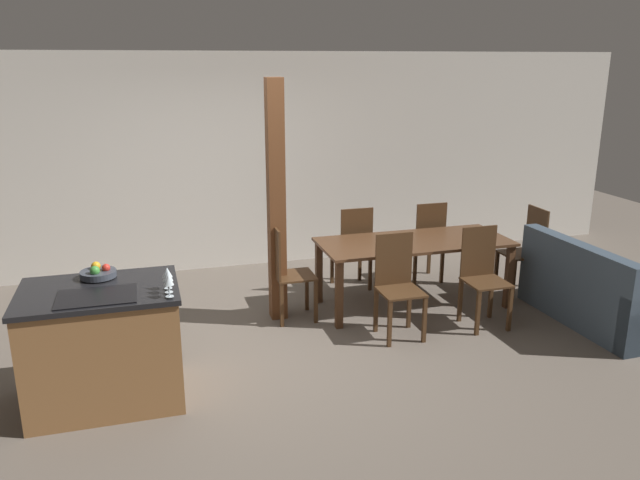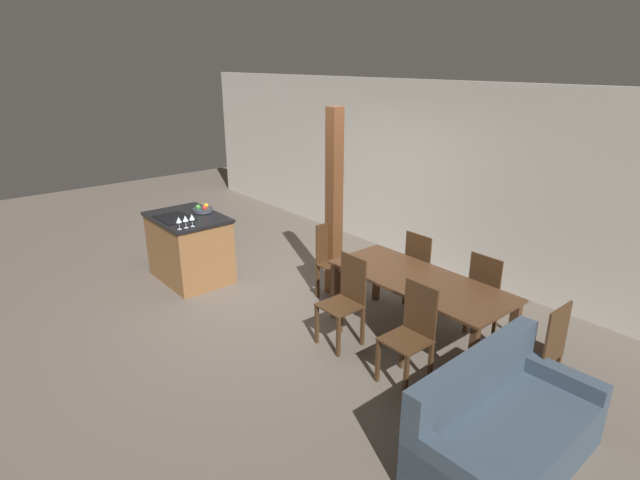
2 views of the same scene
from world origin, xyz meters
name	(u,v)px [view 2 (image 2 of 2)]	position (x,y,z in m)	size (l,w,h in m)	color
ground_plane	(279,299)	(0.00, 0.00, 0.00)	(16.00, 16.00, 0.00)	#665B51
wall_back	(412,172)	(0.00, 2.54, 1.35)	(11.20, 0.08, 2.70)	silver
kitchen_island	(190,247)	(-1.36, -0.55, 0.47)	(1.18, 0.84, 0.94)	olive
fruit_bowl	(203,209)	(-1.37, -0.30, 0.98)	(0.28, 0.28, 0.11)	#383D47
wine_glass_near	(179,220)	(-0.85, -0.90, 1.07)	(0.07, 0.07, 0.17)	silver
wine_glass_middle	(185,219)	(-0.85, -0.81, 1.07)	(0.07, 0.07, 0.17)	silver
wine_glass_far	(192,217)	(-0.85, -0.72, 1.07)	(0.07, 0.07, 0.17)	silver
dining_table	(418,286)	(1.77, 0.61, 0.64)	(2.05, 0.86, 0.74)	#51331E
dining_chair_near_left	(345,299)	(1.31, -0.04, 0.52)	(0.40, 0.40, 1.00)	#472D19
dining_chair_near_right	(411,333)	(2.23, -0.04, 0.52)	(0.40, 0.40, 1.00)	#472D19
dining_chair_far_left	(422,269)	(1.31, 1.26, 0.52)	(0.40, 0.40, 1.00)	#472D19
dining_chair_far_right	(488,294)	(2.23, 1.26, 0.52)	(0.40, 0.40, 1.00)	#472D19
dining_chair_head_end	(333,260)	(0.37, 0.61, 0.52)	(0.40, 0.40, 1.00)	#472D19
dining_chair_foot_end	(541,350)	(3.17, 0.61, 0.52)	(0.40, 0.40, 1.00)	#472D19
couch	(503,433)	(3.39, -0.32, 0.28)	(0.85, 1.63, 0.86)	#3D4C5B
timber_post	(334,205)	(0.29, 0.69, 1.22)	(0.16, 0.16, 2.44)	brown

